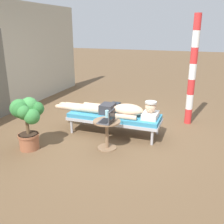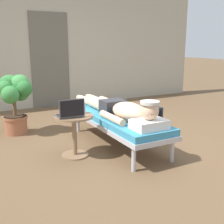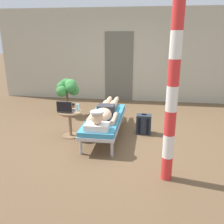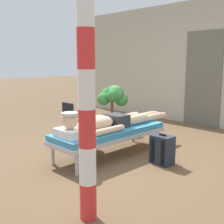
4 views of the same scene
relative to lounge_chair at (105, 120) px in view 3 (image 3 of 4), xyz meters
name	(u,v)px [view 3 (image 3 of 4)]	position (x,y,z in m)	size (l,w,h in m)	color
ground_plane	(112,133)	(0.13, 0.15, -0.35)	(40.00, 40.00, 0.00)	brown
house_wall_back	(122,56)	(0.00, 2.99, 1.00)	(7.60, 0.20, 2.70)	#B2AD99
house_door_panel	(119,67)	(-0.08, 2.88, 0.67)	(0.84, 0.03, 2.04)	#625F54
lounge_chair	(105,120)	(0.00, 0.00, 0.00)	(0.64, 1.86, 0.42)	#B7B7BC
person_reclining	(104,112)	(0.00, -0.05, 0.17)	(0.53, 2.17, 0.33)	white
side_table	(70,119)	(-0.68, -0.10, 0.01)	(0.48, 0.48, 0.52)	#8C6B4C
laptop	(66,109)	(-0.74, -0.15, 0.24)	(0.31, 0.24, 0.23)	#4C4C51
drink_glass	(78,107)	(-0.53, -0.05, 0.25)	(0.06, 0.06, 0.14)	#99D8E5
backpack	(144,124)	(0.76, 0.27, -0.15)	(0.30, 0.26, 0.42)	#262D38
potted_plant	(67,92)	(-1.15, 1.20, 0.26)	(0.50, 0.58, 0.92)	#9E5B3D
porch_post	(172,99)	(1.13, -1.37, 0.82)	(0.15, 0.15, 2.34)	red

